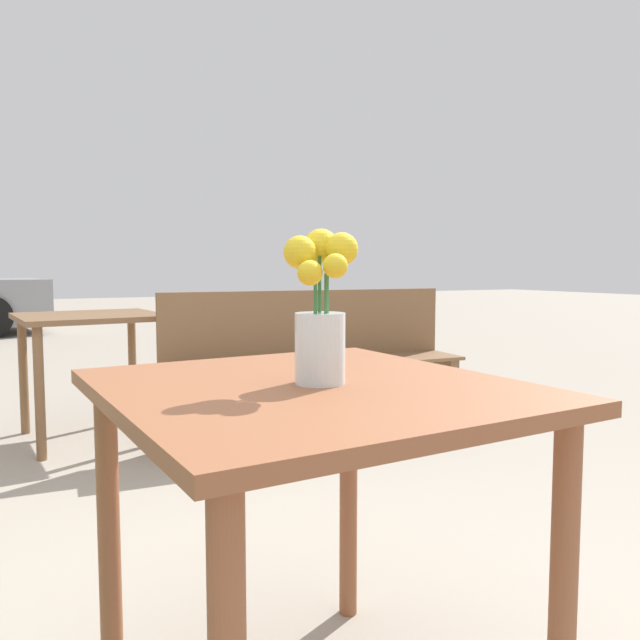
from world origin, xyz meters
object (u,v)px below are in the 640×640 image
at_px(flower_vase, 320,317).
at_px(bench_near, 314,357).
at_px(table_front, 310,441).
at_px(table_back, 90,335).

relative_size(flower_vase, bench_near, 0.17).
distance_m(table_front, flower_vase, 0.25).
distance_m(table_front, bench_near, 2.35).
xyz_separation_m(table_front, bench_near, (1.05, 2.09, -0.17)).
bearing_deg(flower_vase, table_front, 147.22).
distance_m(flower_vase, table_back, 2.68).
bearing_deg(table_back, bench_near, -25.78).
relative_size(bench_near, table_back, 2.15).
xyz_separation_m(flower_vase, bench_near, (1.04, 2.11, -0.42)).
distance_m(bench_near, table_back, 1.29).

